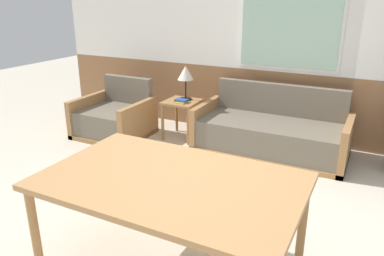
{
  "coord_description": "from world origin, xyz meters",
  "views": [
    {
      "loc": [
        1.17,
        -2.34,
        1.89
      ],
      "look_at": [
        -0.58,
        1.09,
        0.53
      ],
      "focal_mm": 35.0,
      "sensor_mm": 36.0,
      "label": 1
    }
  ],
  "objects_px": {
    "side_table": "(182,108)",
    "dining_table": "(171,188)",
    "armchair": "(114,119)",
    "table_lamp": "(186,74)",
    "couch": "(271,134)"
  },
  "relations": [
    {
      "from": "armchair",
      "to": "side_table",
      "type": "height_order",
      "value": "armchair"
    },
    {
      "from": "couch",
      "to": "dining_table",
      "type": "height_order",
      "value": "couch"
    },
    {
      "from": "table_lamp",
      "to": "dining_table",
      "type": "height_order",
      "value": "table_lamp"
    },
    {
      "from": "dining_table",
      "to": "armchair",
      "type": "bearing_deg",
      "value": 135.6
    },
    {
      "from": "armchair",
      "to": "dining_table",
      "type": "height_order",
      "value": "armchair"
    },
    {
      "from": "couch",
      "to": "side_table",
      "type": "distance_m",
      "value": 1.26
    },
    {
      "from": "side_table",
      "to": "dining_table",
      "type": "bearing_deg",
      "value": -63.0
    },
    {
      "from": "couch",
      "to": "dining_table",
      "type": "xyz_separation_m",
      "value": [
        0.01,
        -2.52,
        0.46
      ]
    },
    {
      "from": "armchair",
      "to": "table_lamp",
      "type": "distance_m",
      "value": 1.2
    },
    {
      "from": "side_table",
      "to": "table_lamp",
      "type": "xyz_separation_m",
      "value": [
        0.02,
        0.08,
        0.46
      ]
    },
    {
      "from": "dining_table",
      "to": "table_lamp",
      "type": "bearing_deg",
      "value": 115.95
    },
    {
      "from": "side_table",
      "to": "table_lamp",
      "type": "relative_size",
      "value": 1.13
    },
    {
      "from": "side_table",
      "to": "armchair",
      "type": "bearing_deg",
      "value": -158.62
    },
    {
      "from": "armchair",
      "to": "table_lamp",
      "type": "height_order",
      "value": "table_lamp"
    },
    {
      "from": "armchair",
      "to": "side_table",
      "type": "distance_m",
      "value": 0.99
    }
  ]
}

